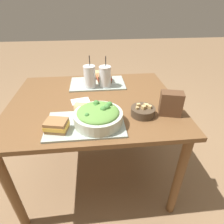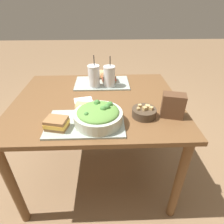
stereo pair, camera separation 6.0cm
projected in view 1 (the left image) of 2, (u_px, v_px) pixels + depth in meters
name	position (u px, v px, depth m)	size (l,w,h in m)	color
ground_plane	(98.00, 171.00, 1.78)	(12.00, 12.00, 0.00)	#846647
dining_table	(94.00, 112.00, 1.43)	(1.21, 0.99, 0.77)	brown
tray_near	(86.00, 124.00, 1.11)	(0.46, 0.29, 0.01)	#99A89E
tray_far	(98.00, 83.00, 1.61)	(0.46, 0.29, 0.01)	#99A89E
salad_bowl	(98.00, 116.00, 1.09)	(0.29, 0.29, 0.12)	beige
soup_bowl	(143.00, 111.00, 1.19)	(0.15, 0.15, 0.08)	#473828
sandwich_near	(57.00, 126.00, 1.03)	(0.14, 0.12, 0.06)	olive
baguette_near	(85.00, 109.00, 1.17)	(0.14, 0.11, 0.08)	tan
sandwich_far	(104.00, 78.00, 1.61)	(0.13, 0.12, 0.06)	olive
baguette_far	(95.00, 74.00, 1.67)	(0.11, 0.10, 0.08)	tan
drink_cup_dark	(90.00, 77.00, 1.49)	(0.09, 0.09, 0.26)	silver
drink_cup_red	(105.00, 77.00, 1.51)	(0.09, 0.09, 0.25)	silver
chip_bag	(171.00, 104.00, 1.17)	(0.15, 0.11, 0.15)	brown
napkin_folded	(80.00, 101.00, 1.35)	(0.15, 0.12, 0.00)	white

